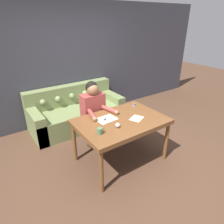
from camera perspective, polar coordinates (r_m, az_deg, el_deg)
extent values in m
plane|color=#4C3323|center=(3.64, 2.90, -12.73)|extent=(16.00, 16.00, 0.00)
cube|color=#383842|center=(4.68, -12.02, 13.24)|extent=(8.00, 0.06, 2.60)
cube|color=brown|center=(3.18, 2.58, -2.80)|extent=(1.41, 0.97, 0.07)
cylinder|color=brown|center=(2.82, -3.04, -16.75)|extent=(0.06, 0.06, 0.71)
cylinder|color=brown|center=(3.52, 15.21, -8.15)|extent=(0.06, 0.06, 0.71)
cylinder|color=brown|center=(3.43, -10.67, -8.61)|extent=(0.06, 0.06, 0.71)
cylinder|color=brown|center=(4.02, 6.14, -2.83)|extent=(0.06, 0.06, 0.71)
cube|color=olive|center=(4.55, -9.80, -1.38)|extent=(2.02, 0.89, 0.44)
cube|color=olive|center=(4.67, -11.99, 4.97)|extent=(2.02, 0.22, 0.44)
cube|color=olive|center=(4.27, -20.92, -3.49)|extent=(0.20, 0.89, 0.60)
cube|color=olive|center=(4.92, -0.32, 2.15)|extent=(0.20, 0.89, 0.60)
sphere|color=olive|center=(4.36, -19.09, 2.63)|extent=(0.13, 0.13, 0.13)
sphere|color=olive|center=(4.45, -15.13, 3.61)|extent=(0.13, 0.13, 0.13)
sphere|color=olive|center=(4.55, -11.33, 4.52)|extent=(0.13, 0.13, 0.13)
sphere|color=olive|center=(4.68, -7.72, 5.37)|extent=(0.13, 0.13, 0.13)
sphere|color=olive|center=(4.82, -4.29, 6.16)|extent=(0.13, 0.13, 0.13)
cube|color=white|center=(4.49, -5.99, 1.58)|extent=(0.26, 0.26, 0.00)
cylinder|color=#33281E|center=(3.83, -5.16, -6.15)|extent=(0.28, 0.28, 0.50)
cube|color=#993D38|center=(3.58, -5.48, 0.98)|extent=(0.41, 0.22, 0.55)
sphere|color=#896042|center=(3.43, -5.57, 6.47)|extent=(0.21, 0.21, 0.21)
sphere|color=black|center=(3.45, -5.84, 7.02)|extent=(0.21, 0.21, 0.21)
cylinder|color=#993D38|center=(3.27, -5.73, -0.74)|extent=(0.15, 0.34, 0.07)
sphere|color=#896042|center=(3.12, -4.91, -2.01)|extent=(0.08, 0.08, 0.08)
cylinder|color=#993D38|center=(3.43, -0.70, 0.71)|extent=(0.14, 0.34, 0.07)
sphere|color=#896042|center=(3.33, 1.38, -0.12)|extent=(0.08, 0.08, 0.08)
cube|color=beige|center=(3.18, -1.63, -2.03)|extent=(0.34, 0.26, 0.00)
cube|color=beige|center=(3.23, 7.04, -1.82)|extent=(0.27, 0.25, 0.00)
cube|color=silver|center=(3.26, -1.63, -1.33)|extent=(0.08, 0.09, 0.00)
cube|color=black|center=(3.18, -1.86, -2.06)|extent=(0.06, 0.06, 0.00)
torus|color=black|center=(3.15, -1.95, -2.36)|extent=(0.04, 0.04, 0.01)
cube|color=silver|center=(3.26, -1.30, -1.37)|extent=(0.10, 0.06, 0.00)
cube|color=black|center=(3.18, -2.08, -2.03)|extent=(0.07, 0.04, 0.00)
torus|color=black|center=(3.16, -2.39, -2.30)|extent=(0.04, 0.04, 0.01)
cylinder|color=silver|center=(3.21, -1.77, -1.77)|extent=(0.01, 0.01, 0.01)
cylinder|color=#47704C|center=(2.78, -3.53, -5.43)|extent=(0.08, 0.08, 0.09)
torus|color=#47704C|center=(2.80, -2.66, -5.05)|extent=(0.05, 0.01, 0.05)
cylinder|color=#3366B2|center=(3.68, 6.32, 2.13)|extent=(0.03, 0.03, 0.04)
cylinder|color=beige|center=(3.68, 6.33, 2.42)|extent=(0.04, 0.04, 0.00)
cylinder|color=beige|center=(3.69, 6.30, 1.84)|extent=(0.04, 0.04, 0.00)
cylinder|color=#4C3828|center=(2.95, 1.61, -4.29)|extent=(0.06, 0.06, 0.01)
sphere|color=beige|center=(2.94, 1.62, -3.78)|extent=(0.07, 0.07, 0.07)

